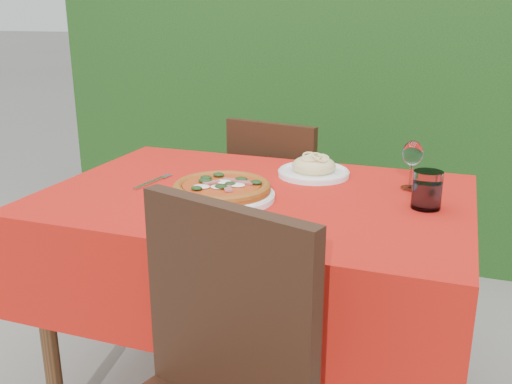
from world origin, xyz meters
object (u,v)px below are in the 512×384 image
(chair_far, at_px, (281,205))
(wine_glass, at_px, (413,155))
(fork, at_px, (149,183))
(water_glass, at_px, (427,192))
(pizza_plate, at_px, (222,190))
(pasta_plate, at_px, (314,169))

(chair_far, xyz_separation_m, wine_glass, (0.55, -0.43, 0.36))
(wine_glass, distance_m, fork, 0.82)
(fork, bearing_deg, water_glass, 11.22)
(pizza_plate, distance_m, wine_glass, 0.59)
(chair_far, distance_m, water_glass, 0.90)
(chair_far, height_order, wine_glass, wine_glass)
(pasta_plate, relative_size, fork, 1.19)
(chair_far, height_order, water_glass, chair_far)
(pasta_plate, relative_size, water_glass, 2.22)
(pizza_plate, bearing_deg, water_glass, 11.58)
(pizza_plate, relative_size, pasta_plate, 1.53)
(chair_far, distance_m, fork, 0.74)
(pasta_plate, relative_size, wine_glass, 1.55)
(wine_glass, bearing_deg, water_glass, -71.00)
(wine_glass, bearing_deg, fork, -164.10)
(chair_far, height_order, pasta_plate, chair_far)
(pizza_plate, height_order, fork, pizza_plate)
(chair_far, bearing_deg, pasta_plate, 131.87)
(chair_far, height_order, fork, chair_far)
(pizza_plate, distance_m, fork, 0.29)
(pasta_plate, bearing_deg, chair_far, 120.95)
(pizza_plate, bearing_deg, fork, 167.49)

